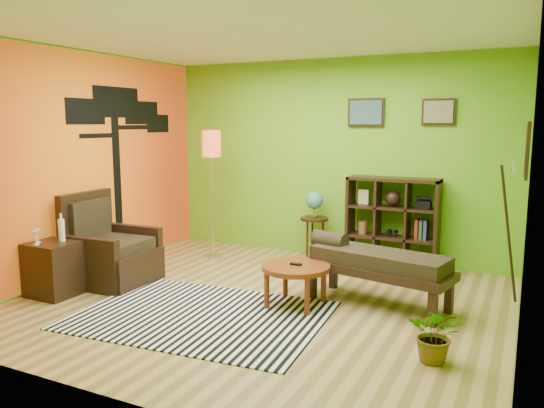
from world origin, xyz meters
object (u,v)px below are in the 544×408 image
at_px(cube_shelf, 393,223).
at_px(potted_plant, 436,340).
at_px(coffee_table, 296,271).
at_px(bench, 375,262).
at_px(armchair, 109,255).
at_px(floor_lamp, 212,155).
at_px(side_cabinet, 53,268).
at_px(globe_table, 314,208).

xyz_separation_m(cube_shelf, potted_plant, (1.00, -2.69, -0.42)).
xyz_separation_m(coffee_table, bench, (0.73, 0.41, 0.08)).
relative_size(armchair, cube_shelf, 0.90).
bearing_deg(potted_plant, floor_lamp, 148.93).
relative_size(cube_shelf, potted_plant, 2.56).
xyz_separation_m(armchair, cube_shelf, (2.93, 2.17, 0.27)).
distance_m(floor_lamp, potted_plant, 4.19).
bearing_deg(armchair, side_cabinet, -105.55).
bearing_deg(bench, potted_plant, -54.25).
bearing_deg(floor_lamp, cube_shelf, 14.73).
bearing_deg(globe_table, cube_shelf, 2.06).
distance_m(armchair, side_cabinet, 0.69).
xyz_separation_m(floor_lamp, bench, (2.60, -0.92, -1.01)).
distance_m(coffee_table, armchair, 2.39).
distance_m(cube_shelf, potted_plant, 2.90).
height_order(floor_lamp, bench, floor_lamp).
relative_size(coffee_table, cube_shelf, 0.60).
xyz_separation_m(side_cabinet, cube_shelf, (3.11, 2.84, 0.29)).
height_order(coffee_table, bench, bench).
xyz_separation_m(floor_lamp, cube_shelf, (2.42, 0.64, -0.86)).
relative_size(armchair, globe_table, 1.13).
distance_m(floor_lamp, cube_shelf, 2.64).
relative_size(floor_lamp, bench, 1.12).
bearing_deg(floor_lamp, coffee_table, -35.50).
relative_size(side_cabinet, bench, 0.57).
xyz_separation_m(coffee_table, side_cabinet, (-2.56, -0.87, -0.07)).
height_order(coffee_table, side_cabinet, side_cabinet).
xyz_separation_m(armchair, side_cabinet, (-0.19, -0.67, -0.02)).
xyz_separation_m(coffee_table, potted_plant, (1.55, -0.72, -0.20)).
xyz_separation_m(globe_table, potted_plant, (2.10, -2.65, -0.54)).
bearing_deg(side_cabinet, armchair, 74.45).
bearing_deg(potted_plant, armchair, 172.45).
xyz_separation_m(armchair, potted_plant, (3.93, -0.52, -0.15)).
height_order(armchair, cube_shelf, cube_shelf).
height_order(floor_lamp, cube_shelf, floor_lamp).
height_order(side_cabinet, bench, side_cabinet).
bearing_deg(potted_plant, bench, 125.75).
relative_size(coffee_table, potted_plant, 1.54).
bearing_deg(cube_shelf, potted_plant, -69.66).
bearing_deg(potted_plant, coffee_table, 154.90).
height_order(cube_shelf, bench, cube_shelf).
relative_size(coffee_table, side_cabinet, 0.78).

